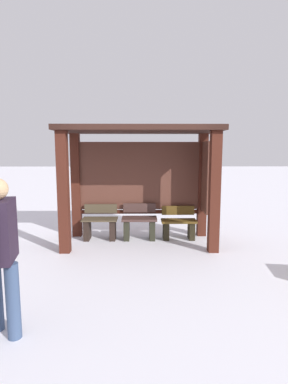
{
  "coord_description": "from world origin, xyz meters",
  "views": [
    {
      "loc": [
        0.02,
        -6.19,
        1.93
      ],
      "look_at": [
        0.1,
        -0.09,
        1.09
      ],
      "focal_mm": 28.59,
      "sensor_mm": 36.0,
      "label": 1
    }
  ],
  "objects": [
    {
      "name": "bench_right_inside",
      "position": [
        0.85,
        0.29,
        0.3
      ],
      "size": [
        0.75,
        0.36,
        0.71
      ],
      "color": "#563E17",
      "rests_on": "ground"
    },
    {
      "name": "bench_left_inside",
      "position": [
        -0.85,
        0.29,
        0.31
      ],
      "size": [
        0.75,
        0.41,
        0.74
      ],
      "color": "#4A3F2D",
      "rests_on": "ground"
    },
    {
      "name": "bus_shelter",
      "position": [
        0.09,
        0.17,
        1.67
      ],
      "size": [
        3.16,
        1.48,
        2.38
      ],
      "color": "#451E14",
      "rests_on": "ground"
    },
    {
      "name": "person_walking",
      "position": [
        -1.4,
        -3.17,
        0.97
      ],
      "size": [
        0.41,
        0.63,
        1.65
      ],
      "color": "#2C1E31",
      "rests_on": "ground"
    },
    {
      "name": "bench_center_inside",
      "position": [
        0.0,
        0.29,
        0.32
      ],
      "size": [
        0.75,
        0.42,
        0.76
      ],
      "color": "#452E2A",
      "rests_on": "ground"
    },
    {
      "name": "ground_plane",
      "position": [
        0.0,
        0.0,
        0.0
      ],
      "size": [
        60.0,
        60.0,
        0.0
      ],
      "primitive_type": "plane",
      "color": "silver"
    }
  ]
}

